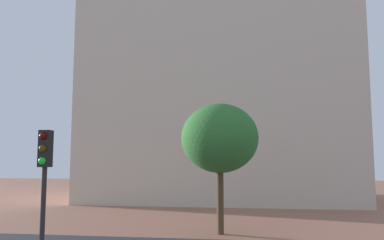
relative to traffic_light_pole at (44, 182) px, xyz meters
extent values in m
cube|color=beige|center=(2.48, 27.96, 6.62)|extent=(23.27, 14.82, 19.23)
cube|color=beige|center=(5.31, 27.96, 11.97)|extent=(4.84, 4.84, 29.91)
cylinder|color=beige|center=(-7.65, 22.05, 8.05)|extent=(2.80, 2.80, 22.09)
cylinder|color=beige|center=(12.62, 22.05, 8.36)|extent=(2.80, 2.80, 22.70)
cylinder|color=black|center=(0.00, 0.02, -1.31)|extent=(0.12, 0.12, 3.35)
cube|color=black|center=(0.00, 0.02, 0.81)|extent=(0.28, 0.24, 0.90)
sphere|color=#390606|center=(0.00, -0.11, 1.11)|extent=(0.18, 0.18, 0.18)
sphere|color=#3C3306|center=(0.00, -0.11, 0.81)|extent=(0.18, 0.18, 0.18)
sphere|color=green|center=(0.00, -0.11, 0.51)|extent=(0.18, 0.18, 0.18)
cylinder|color=#4C3823|center=(3.61, 10.09, -1.43)|extent=(0.34, 0.34, 3.11)
ellipsoid|color=#2D6B2D|center=(3.61, 10.09, 1.64)|extent=(3.81, 3.81, 3.43)
camera|label=1|loc=(4.82, -8.73, 0.50)|focal=35.64mm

